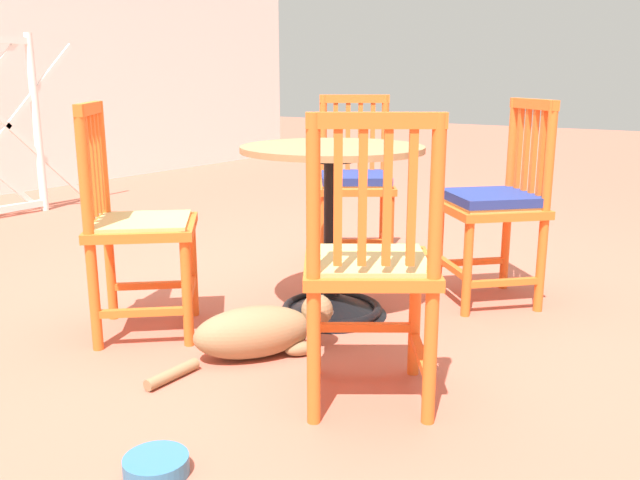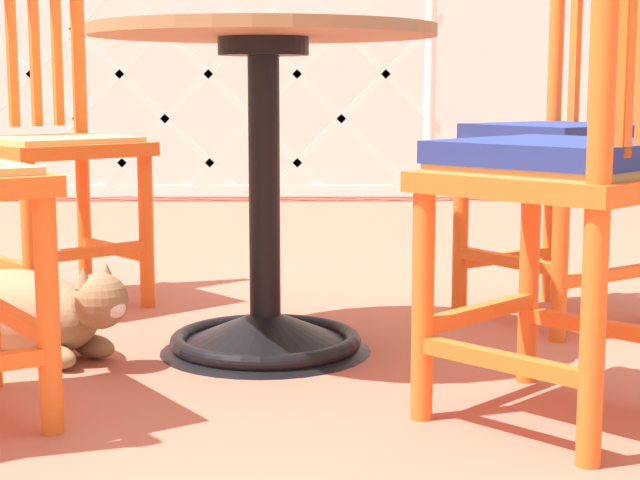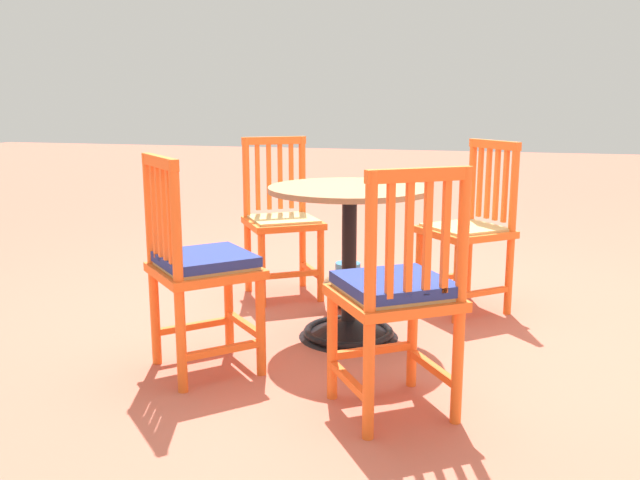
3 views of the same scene
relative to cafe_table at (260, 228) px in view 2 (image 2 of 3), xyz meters
The scene contains 7 objects.
ground_plane 0.32m from the cafe_table, 157.20° to the left, with size 24.00×24.00×0.00m, color #BC604C.
lattice_fence_panel 3.19m from the cafe_table, 98.21° to the left, with size 3.03×0.06×1.32m.
cafe_table is the anchor object (origin of this frame).
orange_chair_facing_out 0.77m from the cafe_table, 41.61° to the right, with size 0.57×0.57×0.91m.
orange_chair_by_planter 0.84m from the cafe_table, 24.80° to the left, with size 0.56×0.56×0.91m.
orange_chair_tucked_in 0.81m from the cafe_table, 139.44° to the left, with size 0.56×0.56×0.91m.
tabby_cat 0.55m from the cafe_table, behind, with size 0.69×0.42×0.23m.
Camera 2 is at (0.26, -2.37, 0.60)m, focal length 58.59 mm.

